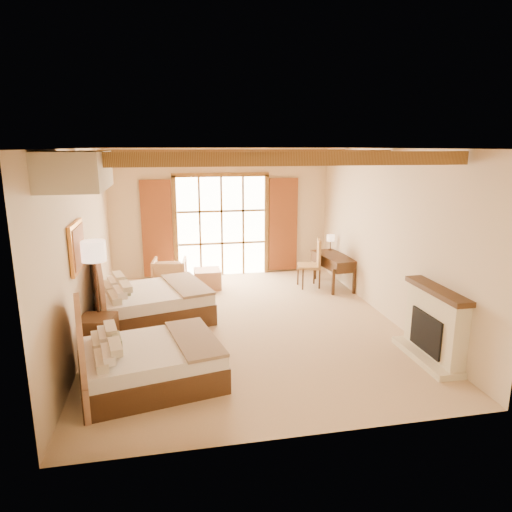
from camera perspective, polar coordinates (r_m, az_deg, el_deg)
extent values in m
plane|color=#D2B28D|center=(8.64, -1.38, -8.42)|extent=(7.00, 7.00, 0.00)
plane|color=beige|center=(11.60, -4.37, 5.41)|extent=(5.50, 0.00, 5.50)
plane|color=beige|center=(8.19, -20.77, 1.16)|extent=(0.00, 7.00, 7.00)
plane|color=beige|center=(9.05, 16.01, 2.62)|extent=(0.00, 7.00, 7.00)
plane|color=#B46E36|center=(8.02, -1.52, 13.31)|extent=(7.00, 7.00, 0.00)
cube|color=white|center=(11.61, -4.32, 3.67)|extent=(2.20, 0.02, 2.50)
cube|color=brown|center=(11.51, -12.24, 3.31)|extent=(0.75, 0.06, 2.40)
cube|color=brown|center=(11.87, 3.41, 3.91)|extent=(0.75, 0.06, 2.40)
cube|color=beige|center=(7.60, 21.44, -8.12)|extent=(0.25, 1.30, 1.10)
cube|color=black|center=(7.60, 20.93, -8.88)|extent=(0.18, 0.80, 0.60)
cube|color=beige|center=(7.74, 20.54, -11.65)|extent=(0.45, 1.40, 0.10)
cube|color=#422815|center=(7.41, 21.75, -4.02)|extent=(0.30, 1.40, 0.08)
cube|color=orange|center=(7.43, -21.48, 1.09)|extent=(0.05, 0.95, 0.75)
cube|color=#CD7A4A|center=(7.43, -21.26, 1.10)|extent=(0.02, 0.82, 0.62)
cube|color=beige|center=(6.00, -21.60, 9.92)|extent=(0.70, 1.40, 0.45)
cube|color=#422815|center=(6.71, -12.95, -13.87)|extent=(2.10, 1.75, 0.36)
cube|color=silver|center=(6.59, -13.08, -11.70)|extent=(2.06, 1.71, 0.20)
cube|color=#8C7758|center=(6.54, -7.49, -10.58)|extent=(0.83, 1.52, 0.05)
cube|color=gray|center=(6.54, -17.01, -10.15)|extent=(0.18, 0.40, 0.22)
cube|color=#422815|center=(8.93, -12.83, -6.67)|extent=(2.37, 2.02, 0.40)
cube|color=silver|center=(8.83, -12.94, -4.79)|extent=(2.32, 1.98, 0.22)
cube|color=#8C7758|center=(8.79, -8.46, -3.85)|extent=(1.00, 1.68, 0.05)
cube|color=gray|center=(8.80, -16.09, -3.50)|extent=(0.22, 0.43, 0.24)
cube|color=#422815|center=(7.73, -19.13, -9.41)|extent=(0.62, 0.62, 0.63)
cylinder|color=#342015|center=(8.05, -18.74, -10.77)|extent=(0.25, 0.25, 0.03)
cylinder|color=#342015|center=(7.77, -19.18, -5.51)|extent=(0.04, 0.04, 1.54)
cylinder|color=#FFD9B6|center=(7.55, -19.67, 0.59)|extent=(0.38, 0.38, 0.32)
imported|color=tan|center=(10.86, -10.73, -2.09)|extent=(0.83, 0.85, 0.70)
cube|color=#B17A53|center=(10.75, -6.09, -2.83)|extent=(0.60, 0.60, 0.44)
cube|color=#422815|center=(10.85, 9.76, -0.04)|extent=(0.76, 1.45, 0.05)
cube|color=#422815|center=(10.88, 9.73, -0.70)|extent=(0.74, 1.41, 0.22)
cube|color=olive|center=(10.75, 6.63, -1.26)|extent=(0.61, 0.61, 0.07)
cube|color=olive|center=(10.73, 7.81, 0.53)|extent=(0.18, 0.50, 0.62)
cylinder|color=#342015|center=(11.40, 9.26, 0.81)|extent=(0.11, 0.11, 0.02)
cylinder|color=#342015|center=(11.37, 9.29, 1.46)|extent=(0.02, 0.02, 0.26)
cylinder|color=#FFD9B6|center=(11.34, 9.32, 2.25)|extent=(0.19, 0.19, 0.15)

